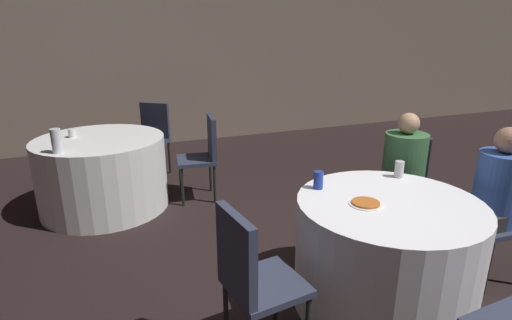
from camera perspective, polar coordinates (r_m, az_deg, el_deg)
name	(u,v)px	position (r m, az deg, el deg)	size (l,w,h in m)	color
ground_plane	(358,302)	(2.99, 14.39, -19.08)	(16.00, 16.00, 0.00)	black
wall_back	(195,55)	(6.69, -8.69, 14.62)	(16.00, 0.06, 2.80)	gray
table_near	(385,254)	(2.84, 17.89, -12.60)	(1.18, 1.18, 0.75)	silver
table_far	(103,173)	(4.41, -21.01, -1.78)	(1.28, 1.28, 0.75)	white
chair_near_east	(504,209)	(3.42, 31.95, -5.91)	(0.42, 0.42, 0.91)	#2D3347
chair_near_west	(251,273)	(2.21, -0.74, -15.86)	(0.45, 0.45, 0.91)	#2D3347
chair_near_northeast	(403,180)	(3.68, 20.22, -2.64)	(0.57, 0.57, 0.91)	#2D3347
chair_far_northeast	(153,133)	(5.21, -14.57, 3.81)	(0.56, 0.56, 0.91)	#2D3347
chair_far_east	(204,150)	(4.34, -7.39, 1.42)	(0.45, 0.45, 0.91)	#2D3347
person_green_jacket	(401,181)	(3.51, 20.04, -2.90)	(0.48, 0.48, 1.15)	#282828
person_blue_shirt	(488,207)	(3.29, 30.19, -5.83)	(0.50, 0.33, 1.16)	#282828
pizza_plate_near	(366,203)	(2.59, 15.40, -5.98)	(0.21, 0.21, 0.02)	white
soda_can_silver	(399,169)	(3.11, 19.77, -1.25)	(0.07, 0.07, 0.12)	silver
soda_can_blue	(318,180)	(2.75, 8.90, -2.84)	(0.07, 0.07, 0.12)	#1E38A5
bottle_far	(57,141)	(3.91, -26.60, 2.45)	(0.09, 0.09, 0.22)	silver
cup_far	(72,133)	(4.44, -24.77, 3.51)	(0.08, 0.08, 0.09)	white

